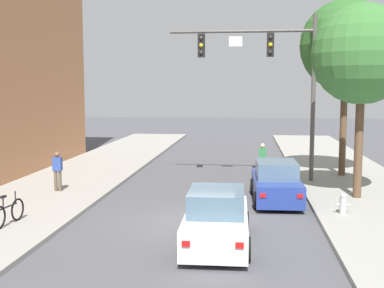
% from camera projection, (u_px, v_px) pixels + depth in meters
% --- Properties ---
extents(ground_plane, '(120.00, 120.00, 0.00)m').
position_uv_depth(ground_plane, '(195.00, 223.00, 16.08)').
color(ground_plane, '#4C4C51').
extents(sidewalk_left, '(5.00, 60.00, 0.15)m').
position_uv_depth(sidewalk_left, '(5.00, 215.00, 16.79)').
color(sidewalk_left, '#99968E').
rests_on(sidewalk_left, ground).
extents(traffic_signal_mast, '(6.63, 0.38, 7.50)m').
position_uv_depth(traffic_signal_mast, '(272.00, 67.00, 22.40)').
color(traffic_signal_mast, '#514C47').
rests_on(traffic_signal_mast, sidewalk_right).
extents(car_lead_blue, '(1.95, 4.29, 1.60)m').
position_uv_depth(car_lead_blue, '(276.00, 183.00, 19.10)').
color(car_lead_blue, navy).
rests_on(car_lead_blue, ground).
extents(car_following_white, '(1.89, 4.27, 1.60)m').
position_uv_depth(car_following_white, '(217.00, 220.00, 13.74)').
color(car_following_white, silver).
rests_on(car_following_white, ground).
extents(pedestrian_sidewalk_left_walker, '(0.36, 0.22, 1.64)m').
position_uv_depth(pedestrian_sidewalk_left_walker, '(58.00, 169.00, 20.34)').
color(pedestrian_sidewalk_left_walker, brown).
rests_on(pedestrian_sidewalk_left_walker, sidewalk_left).
extents(pedestrian_crossing_road, '(0.36, 0.22, 1.64)m').
position_uv_depth(pedestrian_crossing_road, '(262.00, 158.00, 24.77)').
color(pedestrian_crossing_road, '#232847').
rests_on(pedestrian_crossing_road, ground).
extents(bicycle_leaning, '(0.21, 1.77, 0.98)m').
position_uv_depth(bicycle_leaning, '(8.00, 213.00, 15.29)').
color(bicycle_leaning, black).
rests_on(bicycle_leaning, sidewalk_left).
extents(fire_hydrant, '(0.48, 0.24, 0.72)m').
position_uv_depth(fire_hydrant, '(343.00, 203.00, 16.66)').
color(fire_hydrant, '#B2B2B7').
rests_on(fire_hydrant, sidewalk_right).
extents(street_tree_nearest, '(3.80, 3.80, 7.41)m').
position_uv_depth(street_tree_nearest, '(362.00, 55.00, 18.63)').
color(street_tree_nearest, brown).
rests_on(street_tree_nearest, sidewalk_right).
extents(street_tree_second, '(4.35, 4.35, 8.45)m').
position_uv_depth(street_tree_second, '(346.00, 46.00, 23.51)').
color(street_tree_second, brown).
rests_on(street_tree_second, sidewalk_right).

